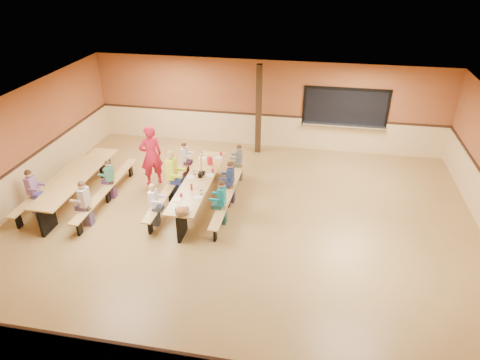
# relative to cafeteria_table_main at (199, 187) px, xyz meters

# --- Properties ---
(ground) EXTENTS (12.00, 12.00, 0.00)m
(ground) POSITION_rel_cafeteria_table_main_xyz_m (1.28, -0.76, -0.53)
(ground) COLOR olive
(ground) RESTS_ON ground
(room_envelope) EXTENTS (12.04, 10.04, 3.02)m
(room_envelope) POSITION_rel_cafeteria_table_main_xyz_m (1.28, -0.76, 0.16)
(room_envelope) COLOR #98542C
(room_envelope) RESTS_ON ground
(kitchen_pass_through) EXTENTS (2.78, 0.28, 1.38)m
(kitchen_pass_through) POSITION_rel_cafeteria_table_main_xyz_m (3.88, 4.20, 0.96)
(kitchen_pass_through) COLOR black
(kitchen_pass_through) RESTS_ON ground
(structural_post) EXTENTS (0.18, 0.18, 3.00)m
(structural_post) POSITION_rel_cafeteria_table_main_xyz_m (1.08, 3.64, 0.97)
(structural_post) COLOR black
(structural_post) RESTS_ON ground
(cafeteria_table_main) EXTENTS (1.91, 3.70, 0.74)m
(cafeteria_table_main) POSITION_rel_cafeteria_table_main_xyz_m (0.00, 0.00, 0.00)
(cafeteria_table_main) COLOR tan
(cafeteria_table_main) RESTS_ON ground
(cafeteria_table_second) EXTENTS (1.91, 3.70, 0.74)m
(cafeteria_table_second) POSITION_rel_cafeteria_table_main_xyz_m (-3.33, -0.38, 0.00)
(cafeteria_table_second) COLOR tan
(cafeteria_table_second) RESTS_ON ground
(seated_child_white_left) EXTENTS (0.35, 0.28, 1.16)m
(seated_child_white_left) POSITION_rel_cafeteria_table_main_xyz_m (-0.83, -1.18, 0.05)
(seated_child_white_left) COLOR white
(seated_child_white_left) RESTS_ON ground
(seated_adult_yellow) EXTENTS (0.46, 0.37, 1.39)m
(seated_adult_yellow) POSITION_rel_cafeteria_table_main_xyz_m (-0.83, 0.25, 0.17)
(seated_adult_yellow) COLOR #DDEF2A
(seated_adult_yellow) RESTS_ON ground
(seated_child_grey_left) EXTENTS (0.33, 0.27, 1.12)m
(seated_child_grey_left) POSITION_rel_cafeteria_table_main_xyz_m (-0.83, 1.43, 0.03)
(seated_child_grey_left) COLOR silver
(seated_child_grey_left) RESTS_ON ground
(seated_child_teal_right) EXTENTS (0.37, 0.30, 1.22)m
(seated_child_teal_right) POSITION_rel_cafeteria_table_main_xyz_m (0.83, -0.80, 0.08)
(seated_child_teal_right) COLOR #0F7283
(seated_child_teal_right) RESTS_ON ground
(seated_child_navy_right) EXTENTS (0.36, 0.30, 1.20)m
(seated_child_navy_right) POSITION_rel_cafeteria_table_main_xyz_m (0.83, 0.28, 0.07)
(seated_child_navy_right) COLOR navy
(seated_child_navy_right) RESTS_ON ground
(seated_child_char_right) EXTENTS (0.33, 0.27, 1.12)m
(seated_child_char_right) POSITION_rel_cafeteria_table_main_xyz_m (0.83, 1.55, 0.04)
(seated_child_char_right) COLOR #52585E
(seated_child_char_right) RESTS_ON ground
(seated_child_purple_sec) EXTENTS (0.37, 0.31, 1.22)m
(seated_child_purple_sec) POSITION_rel_cafeteria_table_main_xyz_m (-4.15, -1.18, 0.08)
(seated_child_purple_sec) COLOR slate
(seated_child_purple_sec) RESTS_ON ground
(seated_child_green_sec) EXTENTS (0.33, 0.27, 1.13)m
(seated_child_green_sec) POSITION_rel_cafeteria_table_main_xyz_m (-2.50, -0.13, 0.04)
(seated_child_green_sec) COLOR #367657
(seated_child_green_sec) RESTS_ON ground
(seated_child_tan_sec) EXTENTS (0.38, 0.31, 1.23)m
(seated_child_tan_sec) POSITION_rel_cafeteria_table_main_xyz_m (-2.50, -1.49, 0.09)
(seated_child_tan_sec) COLOR #AA9788
(seated_child_tan_sec) RESTS_ON ground
(standing_woman) EXTENTS (0.80, 0.76, 1.83)m
(standing_woman) POSITION_rel_cafeteria_table_main_xyz_m (-1.64, 0.85, 0.39)
(standing_woman) COLOR red
(standing_woman) RESTS_ON ground
(punch_pitcher) EXTENTS (0.16, 0.16, 0.22)m
(punch_pitcher) POSITION_rel_cafeteria_table_main_xyz_m (0.08, 0.96, 0.32)
(punch_pitcher) COLOR red
(punch_pitcher) RESTS_ON cafeteria_table_main
(chip_bowl) EXTENTS (0.32, 0.32, 0.15)m
(chip_bowl) POSITION_rel_cafeteria_table_main_xyz_m (0.06, -1.65, 0.29)
(chip_bowl) COLOR orange
(chip_bowl) RESTS_ON cafeteria_table_main
(napkin_dispenser) EXTENTS (0.10, 0.14, 0.13)m
(napkin_dispenser) POSITION_rel_cafeteria_table_main_xyz_m (0.02, 0.15, 0.28)
(napkin_dispenser) COLOR black
(napkin_dispenser) RESTS_ON cafeteria_table_main
(condiment_mustard) EXTENTS (0.06, 0.06, 0.17)m
(condiment_mustard) POSITION_rel_cafeteria_table_main_xyz_m (-0.04, -0.50, 0.30)
(condiment_mustard) COLOR yellow
(condiment_mustard) RESTS_ON cafeteria_table_main
(condiment_ketchup) EXTENTS (0.06, 0.06, 0.17)m
(condiment_ketchup) POSITION_rel_cafeteria_table_main_xyz_m (-0.02, -0.54, 0.30)
(condiment_ketchup) COLOR #B2140F
(condiment_ketchup) RESTS_ON cafeteria_table_main
(table_paddle) EXTENTS (0.16, 0.16, 0.56)m
(table_paddle) POSITION_rel_cafeteria_table_main_xyz_m (0.00, 0.34, 0.35)
(table_paddle) COLOR black
(table_paddle) RESTS_ON cafeteria_table_main
(place_settings) EXTENTS (0.65, 3.30, 0.11)m
(place_settings) POSITION_rel_cafeteria_table_main_xyz_m (0.00, 0.00, 0.27)
(place_settings) COLOR beige
(place_settings) RESTS_ON cafeteria_table_main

